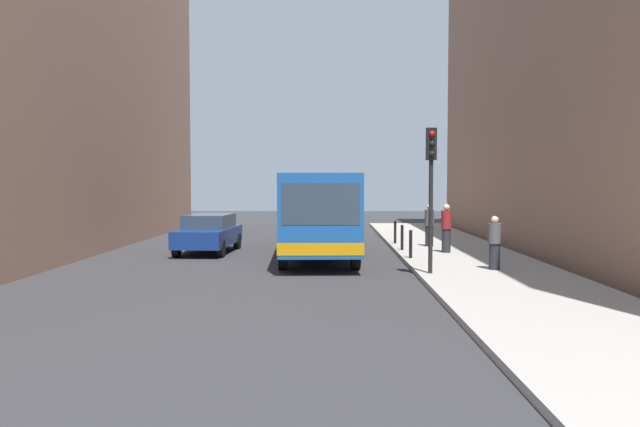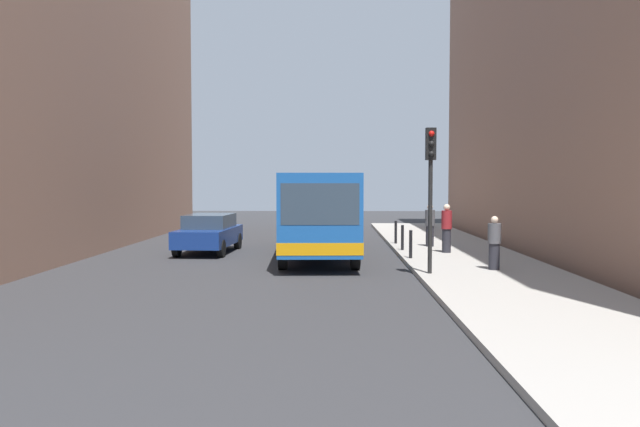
% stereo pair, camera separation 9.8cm
% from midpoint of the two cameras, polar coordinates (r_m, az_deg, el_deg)
% --- Properties ---
extents(ground_plane, '(80.00, 80.00, 0.00)m').
position_cam_midpoint_polar(ground_plane, '(20.55, -1.24, -4.85)').
color(ground_plane, '#2D2D30').
extents(sidewalk, '(4.40, 40.00, 0.15)m').
position_cam_midpoint_polar(sidewalk, '(21.05, 13.67, -4.54)').
color(sidewalk, '#9E9991').
rests_on(sidewalk, ground).
extents(building_left, '(7.00, 32.00, 14.74)m').
position_cam_midpoint_polar(building_left, '(27.65, -26.07, 12.18)').
color(building_left, '#936B56').
rests_on(building_left, ground).
extents(building_right, '(7.00, 32.00, 16.62)m').
position_cam_midpoint_polar(building_right, '(27.20, 24.96, 14.37)').
color(building_right, '#936B56').
rests_on(building_right, ground).
extents(bus, '(2.95, 11.11, 3.00)m').
position_cam_midpoint_polar(bus, '(24.12, -0.40, 0.40)').
color(bus, '#19519E').
rests_on(bus, ground).
extents(car_beside_bus, '(2.05, 4.49, 1.48)m').
position_cam_midpoint_polar(car_beside_bus, '(25.33, -9.89, -1.66)').
color(car_beside_bus, navy).
rests_on(car_beside_bus, ground).
extents(traffic_light, '(0.28, 0.33, 4.10)m').
position_cam_midpoint_polar(traffic_light, '(18.45, 9.62, 3.60)').
color(traffic_light, black).
rests_on(traffic_light, sidewalk).
extents(bollard_near, '(0.11, 0.11, 0.95)m').
position_cam_midpoint_polar(bollard_near, '(22.16, 7.87, -2.69)').
color(bollard_near, black).
rests_on(bollard_near, sidewalk).
extents(bollard_mid, '(0.11, 0.11, 0.95)m').
position_cam_midpoint_polar(bollard_mid, '(24.73, 7.13, -2.11)').
color(bollard_mid, black).
rests_on(bollard_mid, sidewalk).
extents(bollard_far, '(0.11, 0.11, 0.95)m').
position_cam_midpoint_polar(bollard_far, '(27.31, 6.54, -1.64)').
color(bollard_far, black).
rests_on(bollard_far, sidewalk).
extents(pedestrian_near_signal, '(0.38, 0.38, 1.58)m').
position_cam_midpoint_polar(pedestrian_near_signal, '(19.73, 14.99, -2.54)').
color(pedestrian_near_signal, '#26262D').
rests_on(pedestrian_near_signal, sidewalk).
extents(pedestrian_mid_sidewalk, '(0.38, 0.38, 1.78)m').
position_cam_midpoint_polar(pedestrian_mid_sidewalk, '(24.07, 10.95, -1.28)').
color(pedestrian_mid_sidewalk, '#26262D').
rests_on(pedestrian_mid_sidewalk, sidewalk).
extents(pedestrian_far_sidewalk, '(0.38, 0.38, 1.69)m').
position_cam_midpoint_polar(pedestrian_far_sidewalk, '(26.27, 9.51, -1.03)').
color(pedestrian_far_sidewalk, '#26262D').
rests_on(pedestrian_far_sidewalk, sidewalk).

